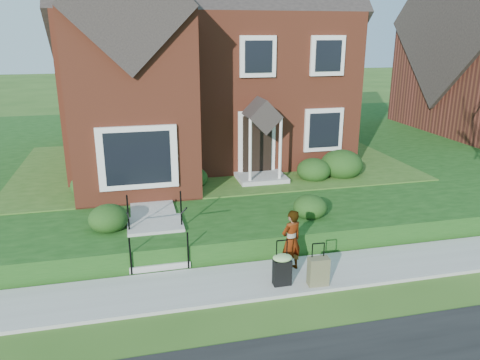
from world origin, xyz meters
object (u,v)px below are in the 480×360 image
object	(u,v)px
woman	(291,240)
suitcase_olive	(318,271)
suitcase_black	(282,268)
front_steps	(157,238)

from	to	relation	value
woman	suitcase_olive	world-z (taller)	woman
suitcase_black	suitcase_olive	distance (m)	0.79
front_steps	suitcase_olive	xyz separation A→B (m)	(3.30, -2.40, -0.07)
woman	suitcase_black	size ratio (longest dim) A/B	1.41
woman	suitcase_black	xyz separation A→B (m)	(-0.41, -0.61, -0.33)
front_steps	suitcase_olive	distance (m)	4.08
front_steps	suitcase_black	world-z (taller)	front_steps
woman	suitcase_black	world-z (taller)	woman
front_steps	suitcase_black	size ratio (longest dim) A/B	1.95
suitcase_black	suitcase_olive	xyz separation A→B (m)	(0.76, -0.18, -0.08)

